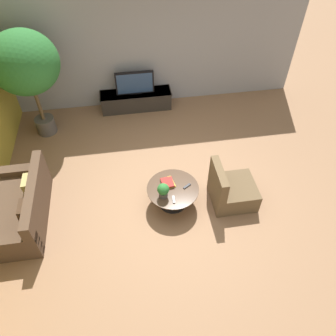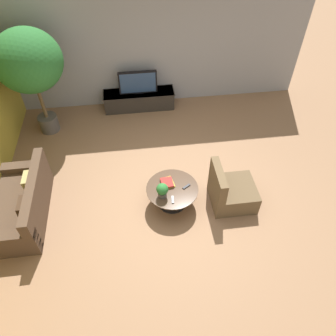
{
  "view_description": "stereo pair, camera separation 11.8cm",
  "coord_description": "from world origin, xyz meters",
  "px_view_note": "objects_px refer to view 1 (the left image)",
  "views": [
    {
      "loc": [
        -0.63,
        -3.96,
        4.98
      ],
      "look_at": [
        0.03,
        0.2,
        0.55
      ],
      "focal_mm": 35.0,
      "sensor_mm": 36.0,
      "label": 1
    },
    {
      "loc": [
        -0.51,
        -3.97,
        4.98
      ],
      "look_at": [
        0.03,
        0.2,
        0.55
      ],
      "focal_mm": 35.0,
      "sensor_mm": 36.0,
      "label": 2
    }
  ],
  "objects_px": {
    "media_console": "(136,100)",
    "potted_plant_tabletop": "(163,190)",
    "coffee_table": "(173,193)",
    "couch_by_wall": "(23,208)",
    "potted_palm_tall": "(25,65)",
    "armchair_wicker": "(231,190)",
    "television": "(135,83)"
  },
  "relations": [
    {
      "from": "media_console",
      "to": "potted_plant_tabletop",
      "type": "height_order",
      "value": "potted_plant_tabletop"
    },
    {
      "from": "media_console",
      "to": "coffee_table",
      "type": "bearing_deg",
      "value": -82.72
    },
    {
      "from": "couch_by_wall",
      "to": "potted_palm_tall",
      "type": "height_order",
      "value": "potted_palm_tall"
    },
    {
      "from": "armchair_wicker",
      "to": "television",
      "type": "bearing_deg",
      "value": 24.69
    },
    {
      "from": "coffee_table",
      "to": "potted_palm_tall",
      "type": "bearing_deg",
      "value": 135.22
    },
    {
      "from": "media_console",
      "to": "armchair_wicker",
      "type": "height_order",
      "value": "armchair_wicker"
    },
    {
      "from": "coffee_table",
      "to": "potted_palm_tall",
      "type": "distance_m",
      "value": 3.85
    },
    {
      "from": "media_console",
      "to": "couch_by_wall",
      "type": "bearing_deg",
      "value": -126.69
    },
    {
      "from": "television",
      "to": "coffee_table",
      "type": "distance_m",
      "value": 3.19
    },
    {
      "from": "coffee_table",
      "to": "potted_plant_tabletop",
      "type": "relative_size",
      "value": 3.25
    },
    {
      "from": "television",
      "to": "potted_palm_tall",
      "type": "relative_size",
      "value": 0.39
    },
    {
      "from": "media_console",
      "to": "potted_palm_tall",
      "type": "xyz_separation_m",
      "value": [
        -2.15,
        -0.61,
        1.47
      ]
    },
    {
      "from": "potted_plant_tabletop",
      "to": "potted_palm_tall",
      "type": "bearing_deg",
      "value": 131.28
    },
    {
      "from": "potted_plant_tabletop",
      "to": "armchair_wicker",
      "type": "bearing_deg",
      "value": 2.56
    },
    {
      "from": "media_console",
      "to": "armchair_wicker",
      "type": "relative_size",
      "value": 2.03
    },
    {
      "from": "potted_palm_tall",
      "to": "couch_by_wall",
      "type": "bearing_deg",
      "value": -93.2
    },
    {
      "from": "armchair_wicker",
      "to": "couch_by_wall",
      "type": "bearing_deg",
      "value": 87.49
    },
    {
      "from": "television",
      "to": "couch_by_wall",
      "type": "bearing_deg",
      "value": -126.7
    },
    {
      "from": "media_console",
      "to": "coffee_table",
      "type": "height_order",
      "value": "media_console"
    },
    {
      "from": "media_console",
      "to": "couch_by_wall",
      "type": "relative_size",
      "value": 1.0
    },
    {
      "from": "coffee_table",
      "to": "armchair_wicker",
      "type": "relative_size",
      "value": 1.11
    },
    {
      "from": "television",
      "to": "couch_by_wall",
      "type": "relative_size",
      "value": 0.52
    },
    {
      "from": "potted_plant_tabletop",
      "to": "couch_by_wall",
      "type": "bearing_deg",
      "value": 174.9
    },
    {
      "from": "armchair_wicker",
      "to": "potted_palm_tall",
      "type": "bearing_deg",
      "value": 54.19
    },
    {
      "from": "couch_by_wall",
      "to": "television",
      "type": "bearing_deg",
      "value": 143.3
    },
    {
      "from": "media_console",
      "to": "potted_palm_tall",
      "type": "relative_size",
      "value": 0.73
    },
    {
      "from": "television",
      "to": "armchair_wicker",
      "type": "bearing_deg",
      "value": -65.31
    },
    {
      "from": "couch_by_wall",
      "to": "armchair_wicker",
      "type": "height_order",
      "value": "armchair_wicker"
    },
    {
      "from": "couch_by_wall",
      "to": "potted_plant_tabletop",
      "type": "distance_m",
      "value": 2.51
    },
    {
      "from": "potted_plant_tabletop",
      "to": "media_console",
      "type": "bearing_deg",
      "value": 93.55
    },
    {
      "from": "armchair_wicker",
      "to": "potted_plant_tabletop",
      "type": "distance_m",
      "value": 1.32
    },
    {
      "from": "media_console",
      "to": "potted_plant_tabletop",
      "type": "xyz_separation_m",
      "value": [
        0.2,
        -3.29,
        0.35
      ]
    }
  ]
}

